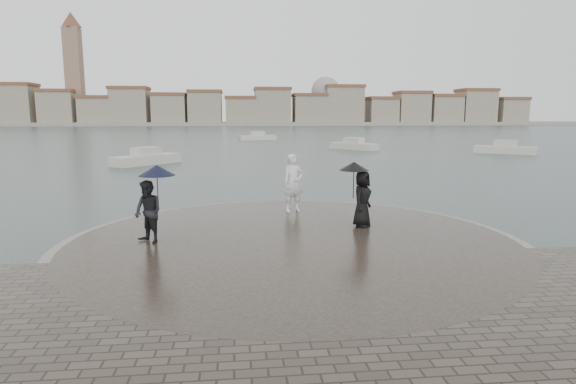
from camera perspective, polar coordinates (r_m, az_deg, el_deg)
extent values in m
plane|color=#2B3835|center=(9.88, 3.02, -12.80)|extent=(400.00, 400.00, 0.00)
cylinder|color=gray|center=(13.12, 0.60, -6.47)|extent=(12.50, 12.50, 0.32)
cylinder|color=#2D261E|center=(13.11, 0.60, -6.39)|extent=(11.90, 11.90, 0.36)
imported|color=silver|center=(16.59, 0.64, 1.08)|extent=(0.85, 0.69, 2.01)
imported|color=black|center=(13.09, -16.24, -2.27)|extent=(1.01, 1.00, 1.65)
cylinder|color=black|center=(13.05, -15.19, 0.10)|extent=(0.02, 0.02, 0.90)
cone|color=black|center=(12.98, -15.29, 2.49)|extent=(0.98, 0.98, 0.28)
imported|color=black|center=(14.56, 8.79, -0.82)|extent=(0.91, 0.98, 1.68)
cylinder|color=black|center=(14.52, 7.78, 1.02)|extent=(0.02, 0.02, 0.90)
cone|color=black|center=(14.46, 7.82, 3.06)|extent=(0.92, 0.92, 0.26)
cube|color=gray|center=(172.08, -5.63, 8.07)|extent=(260.00, 20.00, 1.20)
cube|color=gray|center=(183.97, -29.67, 8.83)|extent=(13.00, 10.00, 13.00)
cube|color=brown|center=(184.21, -29.84, 11.01)|extent=(13.60, 10.60, 1.00)
cube|color=gray|center=(178.90, -25.48, 8.84)|extent=(11.00, 10.00, 11.00)
cube|color=brown|center=(179.06, -25.62, 10.76)|extent=(11.60, 10.60, 1.00)
cube|color=gray|center=(175.34, -21.72, 8.76)|extent=(10.00, 10.00, 9.00)
cube|color=brown|center=(175.43, -21.82, 10.39)|extent=(10.60, 10.60, 1.00)
cube|color=gray|center=(172.76, -18.19, 9.46)|extent=(12.00, 10.00, 12.00)
cube|color=brown|center=(172.97, -18.30, 11.61)|extent=(12.60, 10.60, 1.00)
cube|color=gray|center=(170.55, -13.84, 9.32)|extent=(11.00, 10.00, 10.00)
cube|color=brown|center=(170.68, -13.91, 11.16)|extent=(11.60, 10.60, 1.00)
cube|color=gray|center=(169.38, -9.77, 9.62)|extent=(11.00, 10.00, 11.00)
cube|color=brown|center=(169.56, -9.82, 11.65)|extent=(11.60, 10.60, 1.00)
cube|color=gray|center=(169.06, -5.64, 9.37)|extent=(10.00, 10.00, 9.00)
cube|color=brown|center=(169.15, -5.67, 11.06)|extent=(10.60, 10.60, 1.00)
cube|color=gray|center=(169.52, -1.87, 9.91)|extent=(12.00, 10.00, 12.00)
cube|color=brown|center=(169.74, -1.88, 12.11)|extent=(12.60, 10.60, 1.00)
cube|color=gray|center=(170.96, 2.54, 9.57)|extent=(11.00, 10.00, 10.00)
cube|color=brown|center=(171.09, 2.55, 11.41)|extent=(11.60, 10.60, 1.00)
cube|color=gray|center=(173.17, 6.53, 10.01)|extent=(13.00, 10.00, 13.00)
cube|color=brown|center=(173.43, 6.58, 12.32)|extent=(13.60, 10.60, 1.00)
cube|color=gray|center=(176.71, 11.02, 9.24)|extent=(10.00, 10.00, 9.00)
cube|color=brown|center=(176.81, 11.07, 10.86)|extent=(10.60, 10.60, 1.00)
cube|color=gray|center=(180.23, 14.42, 9.43)|extent=(11.00, 10.00, 11.00)
cube|color=brown|center=(180.39, 14.49, 11.34)|extent=(11.60, 10.60, 1.00)
cube|color=gray|center=(184.73, 17.94, 9.11)|extent=(11.00, 10.00, 10.00)
cube|color=brown|center=(184.85, 18.03, 10.81)|extent=(11.60, 10.60, 1.00)
cube|color=gray|center=(189.89, 21.31, 9.22)|extent=(12.00, 10.00, 12.00)
cube|color=brown|center=(190.08, 21.43, 11.18)|extent=(12.60, 10.60, 1.00)
cube|color=gray|center=(196.14, 24.70, 8.55)|extent=(10.00, 10.00, 9.00)
cube|color=brown|center=(196.23, 24.80, 10.01)|extent=(10.60, 10.60, 1.00)
cube|color=#846654|center=(179.65, -23.97, 12.30)|extent=(5.00, 5.00, 32.00)
cone|color=brown|center=(181.86, -24.36, 18.11)|extent=(6.80, 6.80, 5.00)
sphere|color=gray|center=(174.12, 4.45, 11.85)|extent=(10.00, 10.00, 10.00)
cube|color=#B9B3A7|center=(50.83, 24.31, 4.45)|extent=(5.40, 4.51, 0.90)
cube|color=#B9B3A7|center=(50.80, 24.36, 5.12)|extent=(2.32, 2.14, 0.90)
cube|color=#B9B3A7|center=(37.70, -16.41, 3.53)|extent=(4.79, 5.22, 0.90)
cube|color=#B9B3A7|center=(37.65, -16.46, 4.44)|extent=(2.21, 2.30, 0.90)
cube|color=#B9B3A7|center=(52.25, 7.78, 5.28)|extent=(4.70, 5.28, 0.90)
cube|color=#B9B3A7|center=(52.22, 7.79, 5.94)|extent=(2.19, 2.31, 0.90)
cube|color=#B9B3A7|center=(71.54, -3.64, 6.36)|extent=(5.73, 2.94, 0.90)
cube|color=#B9B3A7|center=(71.52, -3.64, 6.84)|extent=(2.24, 1.67, 0.90)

